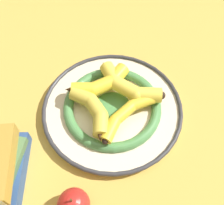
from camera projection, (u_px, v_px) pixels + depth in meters
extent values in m
plane|color=gold|center=(114.00, 111.00, 0.72)|extent=(2.80, 2.80, 0.00)
cylinder|color=beige|center=(112.00, 108.00, 0.72)|extent=(0.37, 0.37, 0.02)
torus|color=#4C894C|center=(112.00, 106.00, 0.71)|extent=(0.26, 0.26, 0.03)
cylinder|color=#4C894C|center=(112.00, 106.00, 0.71)|extent=(0.10, 0.10, 0.00)
torus|color=#333338|center=(112.00, 106.00, 0.71)|extent=(0.38, 0.38, 0.01)
cylinder|color=yellow|center=(143.00, 102.00, 0.68)|extent=(0.04, 0.07, 0.03)
cylinder|color=yellow|center=(124.00, 113.00, 0.66)|extent=(0.06, 0.07, 0.03)
cylinder|color=yellow|center=(110.00, 130.00, 0.63)|extent=(0.07, 0.06, 0.03)
sphere|color=yellow|center=(132.00, 106.00, 0.67)|extent=(0.03, 0.03, 0.03)
sphere|color=yellow|center=(115.00, 120.00, 0.65)|extent=(0.03, 0.03, 0.03)
cone|color=#472D19|center=(153.00, 98.00, 0.69)|extent=(0.03, 0.03, 0.02)
sphere|color=black|center=(105.00, 141.00, 0.62)|extent=(0.02, 0.02, 0.02)
cylinder|color=gold|center=(101.00, 125.00, 0.64)|extent=(0.06, 0.05, 0.04)
cylinder|color=gold|center=(96.00, 108.00, 0.66)|extent=(0.06, 0.05, 0.04)
cylinder|color=gold|center=(81.00, 96.00, 0.68)|extent=(0.06, 0.07, 0.04)
sphere|color=gold|center=(101.00, 116.00, 0.65)|extent=(0.04, 0.04, 0.04)
sphere|color=gold|center=(90.00, 100.00, 0.68)|extent=(0.04, 0.04, 0.04)
cone|color=#472D19|center=(101.00, 135.00, 0.62)|extent=(0.04, 0.04, 0.03)
sphere|color=black|center=(73.00, 92.00, 0.69)|extent=(0.02, 0.02, 0.02)
cylinder|color=yellow|center=(82.00, 90.00, 0.69)|extent=(0.05, 0.06, 0.04)
cylinder|color=yellow|center=(103.00, 86.00, 0.70)|extent=(0.05, 0.06, 0.04)
cylinder|color=yellow|center=(118.00, 75.00, 0.72)|extent=(0.07, 0.07, 0.04)
sphere|color=yellow|center=(93.00, 90.00, 0.69)|extent=(0.04, 0.04, 0.04)
sphere|color=yellow|center=(112.00, 82.00, 0.71)|extent=(0.04, 0.04, 0.04)
cone|color=#472D19|center=(72.00, 90.00, 0.69)|extent=(0.04, 0.04, 0.03)
sphere|color=black|center=(123.00, 69.00, 0.73)|extent=(0.02, 0.02, 0.02)
cylinder|color=yellow|center=(111.00, 75.00, 0.72)|extent=(0.07, 0.05, 0.04)
cylinder|color=yellow|center=(126.00, 89.00, 0.70)|extent=(0.07, 0.07, 0.04)
cylinder|color=yellow|center=(149.00, 95.00, 0.69)|extent=(0.06, 0.07, 0.04)
sphere|color=yellow|center=(116.00, 83.00, 0.71)|extent=(0.04, 0.04, 0.04)
sphere|color=yellow|center=(137.00, 94.00, 0.69)|extent=(0.04, 0.04, 0.04)
cone|color=#472D19|center=(106.00, 66.00, 0.74)|extent=(0.04, 0.04, 0.03)
sphere|color=black|center=(161.00, 95.00, 0.68)|extent=(0.02, 0.02, 0.02)
sphere|color=red|center=(74.00, 205.00, 0.56)|extent=(0.07, 0.07, 0.07)
cylinder|color=#4C3319|center=(71.00, 200.00, 0.52)|extent=(0.00, 0.00, 0.01)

